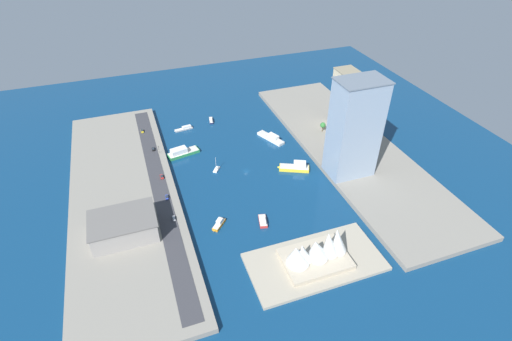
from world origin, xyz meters
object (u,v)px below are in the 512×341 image
at_px(office_block_beige, 347,100).
at_px(ferry_white_commuter, 271,138).
at_px(yacht_sleek_gray, 185,128).
at_px(suv_black, 153,149).
at_px(sailboat_small_white, 216,169).
at_px(sedan_silver, 174,218).
at_px(patrol_launch_navy, 211,120).
at_px(traffic_light_waterfront, 159,148).
at_px(ferry_yellow_fast, 295,167).
at_px(tower_tall_glass, 355,129).
at_px(hatchback_blue, 167,197).
at_px(water_taxi_orange, 219,224).
at_px(opera_landmark, 316,251).
at_px(ferry_green_doubledeck, 182,152).
at_px(taxi_yellow_cab, 142,131).
at_px(tugboat_red, 263,221).
at_px(carpark_squat_concrete, 124,226).
at_px(pickup_red, 162,177).

bearing_deg(office_block_beige, ferry_white_commuter, -4.98).
bearing_deg(yacht_sleek_gray, suv_black, 43.88).
relative_size(sailboat_small_white, sedan_silver, 2.49).
bearing_deg(sedan_silver, patrol_launch_navy, -114.38).
relative_size(ferry_white_commuter, traffic_light_waterfront, 4.25).
distance_m(ferry_yellow_fast, ferry_white_commuter, 46.33).
height_order(ferry_white_commuter, yacht_sleek_gray, ferry_white_commuter).
bearing_deg(sedan_silver, tower_tall_glass, -176.25).
bearing_deg(patrol_launch_navy, hatchback_blue, 60.61).
bearing_deg(hatchback_blue, traffic_light_waterfront, -93.27).
xyz_separation_m(water_taxi_orange, opera_landmark, (-43.21, 47.59, 8.31)).
height_order(ferry_green_doubledeck, taxi_yellow_cab, ferry_green_doubledeck).
distance_m(sedan_silver, opera_landmark, 91.24).
distance_m(suv_black, opera_landmark, 160.67).
distance_m(patrol_launch_navy, hatchback_blue, 113.41).
height_order(water_taxi_orange, suv_black, suv_black).
xyz_separation_m(patrol_launch_navy, tugboat_red, (1.50, 139.07, 0.20)).
distance_m(water_taxi_orange, taxi_yellow_cab, 132.33).
xyz_separation_m(carpark_squat_concrete, taxi_yellow_cab, (-23.21, -119.96, -5.74)).
relative_size(ferry_white_commuter, hatchback_blue, 5.94).
relative_size(pickup_red, traffic_light_waterfront, 0.76).
distance_m(sailboat_small_white, pickup_red, 40.80).
xyz_separation_m(office_block_beige, suv_black, (161.70, -17.33, -23.83)).
distance_m(traffic_light_waterfront, opera_landmark, 153.45).
height_order(tower_tall_glass, carpark_squat_concrete, tower_tall_glass).
distance_m(ferry_yellow_fast, hatchback_blue, 97.38).
height_order(sailboat_small_white, pickup_red, sailboat_small_white).
bearing_deg(sedan_silver, pickup_red, -89.24).
bearing_deg(water_taxi_orange, ferry_white_commuter, -129.00).
height_order(office_block_beige, opera_landmark, office_block_beige).
xyz_separation_m(tugboat_red, pickup_red, (53.92, -64.33, 3.09)).
distance_m(tower_tall_glass, carpark_squat_concrete, 162.64).
xyz_separation_m(tugboat_red, carpark_squat_concrete, (83.05, -14.93, 8.85)).
relative_size(patrol_launch_navy, tugboat_red, 0.99).
bearing_deg(taxi_yellow_cab, office_block_beige, 163.64).
xyz_separation_m(ferry_white_commuter, pickup_red, (95.53, 27.27, 2.54)).
distance_m(pickup_red, taxi_yellow_cab, 70.81).
bearing_deg(ferry_green_doubledeck, carpark_squat_concrete, 58.07).
xyz_separation_m(water_taxi_orange, patrol_launch_navy, (-28.65, -132.37, -0.38)).
bearing_deg(yacht_sleek_gray, ferry_white_commuter, 147.96).
bearing_deg(hatchback_blue, yacht_sleek_gray, -108.01).
bearing_deg(yacht_sleek_gray, ferry_yellow_fast, 127.55).
height_order(water_taxi_orange, hatchback_blue, hatchback_blue).
distance_m(ferry_green_doubledeck, taxi_yellow_cab, 48.52).
xyz_separation_m(ferry_white_commuter, traffic_light_waterfront, (92.49, -5.56, 5.92)).
relative_size(pickup_red, opera_landmark, 0.13).
relative_size(suv_black, opera_landmark, 0.13).
xyz_separation_m(sailboat_small_white, tower_tall_glass, (-89.83, 38.20, 38.41)).
height_order(ferry_yellow_fast, carpark_squat_concrete, carpark_squat_concrete).
relative_size(ferry_yellow_fast, yacht_sleek_gray, 1.41).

